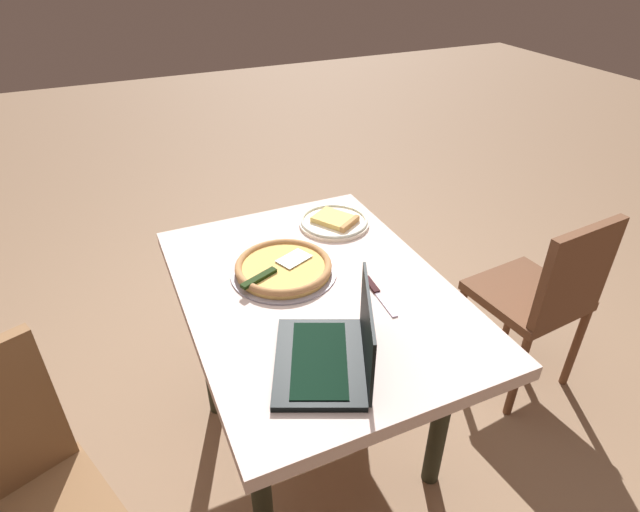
% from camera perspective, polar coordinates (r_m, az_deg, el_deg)
% --- Properties ---
extents(ground_plane, '(12.00, 12.00, 0.00)m').
position_cam_1_polar(ground_plane, '(2.17, -0.37, -19.67)').
color(ground_plane, '#8D6D51').
extents(dining_table, '(1.11, 0.81, 0.75)m').
position_cam_1_polar(dining_table, '(1.70, -0.45, -6.28)').
color(dining_table, beige).
rests_on(dining_table, ground_plane).
extents(laptop, '(0.39, 0.35, 0.22)m').
position_cam_1_polar(laptop, '(1.36, 1.52, -10.53)').
color(laptop, black).
rests_on(laptop, dining_table).
extents(pizza_plate, '(0.27, 0.27, 0.04)m').
position_cam_1_polar(pizza_plate, '(1.97, 1.61, 3.83)').
color(pizza_plate, white).
rests_on(pizza_plate, dining_table).
extents(pizza_tray, '(0.35, 0.35, 0.04)m').
position_cam_1_polar(pizza_tray, '(1.70, -4.06, -1.29)').
color(pizza_tray, '#9792A2').
rests_on(pizza_tray, dining_table).
extents(table_knife, '(0.21, 0.03, 0.01)m').
position_cam_1_polar(table_knife, '(1.63, 6.28, -3.96)').
color(table_knife, '#C3B2CA').
rests_on(table_knife, dining_table).
extents(chair_near, '(0.50, 0.50, 0.93)m').
position_cam_1_polar(chair_near, '(1.59, -30.63, -22.58)').
color(chair_near, brown).
rests_on(chair_near, ground_plane).
extents(chair_far, '(0.42, 0.42, 0.84)m').
position_cam_1_polar(chair_far, '(2.23, 23.37, -3.90)').
color(chair_far, brown).
rests_on(chair_far, ground_plane).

